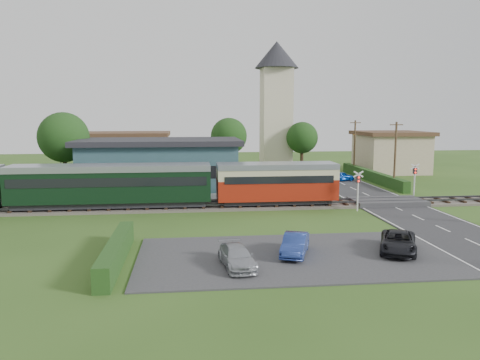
{
  "coord_description": "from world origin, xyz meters",
  "views": [
    {
      "loc": [
        -7.15,
        -36.32,
        7.75
      ],
      "look_at": [
        -2.68,
        4.0,
        2.05
      ],
      "focal_mm": 35.0,
      "sensor_mm": 36.0,
      "label": 1
    }
  ],
  "objects": [
    {
      "name": "ground",
      "position": [
        0.0,
        0.0,
        0.0
      ],
      "size": [
        120.0,
        120.0,
        0.0
      ],
      "primitive_type": "plane",
      "color": "#2D4C19"
    },
    {
      "name": "railway_track",
      "position": [
        0.0,
        2.0,
        0.11
      ],
      "size": [
        76.0,
        3.2,
        0.49
      ],
      "color": "#4C443D",
      "rests_on": "ground"
    },
    {
      "name": "road",
      "position": [
        10.0,
        0.0,
        0.03
      ],
      "size": [
        6.0,
        70.0,
        0.05
      ],
      "primitive_type": "cube",
      "color": "#28282B",
      "rests_on": "ground"
    },
    {
      "name": "car_park",
      "position": [
        -1.5,
        -12.0,
        0.04
      ],
      "size": [
        17.0,
        9.0,
        0.08
      ],
      "primitive_type": "cube",
      "color": "#333335",
      "rests_on": "ground"
    },
    {
      "name": "crossing_deck",
      "position": [
        10.0,
        2.0,
        0.23
      ],
      "size": [
        6.2,
        3.4,
        0.45
      ],
      "primitive_type": "cube",
      "color": "#333335",
      "rests_on": "ground"
    },
    {
      "name": "platform",
      "position": [
        -10.0,
        5.2,
        0.23
      ],
      "size": [
        30.0,
        3.0,
        0.45
      ],
      "primitive_type": "cube",
      "color": "gray",
      "rests_on": "ground"
    },
    {
      "name": "equipment_hut",
      "position": [
        -18.0,
        5.2,
        1.75
      ],
      "size": [
        2.3,
        2.3,
        2.55
      ],
      "color": "beige",
      "rests_on": "platform"
    },
    {
      "name": "station_building",
      "position": [
        -10.0,
        10.99,
        2.69
      ],
      "size": [
        16.0,
        9.0,
        5.3
      ],
      "color": "#2E5255",
      "rests_on": "ground"
    },
    {
      "name": "train",
      "position": [
        -16.59,
        2.0,
        2.18
      ],
      "size": [
        43.2,
        2.9,
        3.4
      ],
      "color": "#232328",
      "rests_on": "ground"
    },
    {
      "name": "church_tower",
      "position": [
        5.0,
        28.0,
        10.23
      ],
      "size": [
        6.0,
        6.0,
        17.6
      ],
      "color": "beige",
      "rests_on": "ground"
    },
    {
      "name": "house_west",
      "position": [
        -15.0,
        25.0,
        2.79
      ],
      "size": [
        10.8,
        8.8,
        5.5
      ],
      "color": "tan",
      "rests_on": "ground"
    },
    {
      "name": "house_east",
      "position": [
        20.0,
        24.0,
        2.8
      ],
      "size": [
        8.8,
        8.8,
        5.5
      ],
      "color": "tan",
      "rests_on": "ground"
    },
    {
      "name": "hedge_carpark",
      "position": [
        -11.0,
        -12.0,
        0.6
      ],
      "size": [
        0.8,
        9.0,
        1.2
      ],
      "primitive_type": "cube",
      "color": "#193814",
      "rests_on": "ground"
    },
    {
      "name": "hedge_roadside",
      "position": [
        14.2,
        16.0,
        0.6
      ],
      "size": [
        0.8,
        18.0,
        1.2
      ],
      "primitive_type": "cube",
      "color": "#193814",
      "rests_on": "ground"
    },
    {
      "name": "hedge_station",
      "position": [
        -10.0,
        15.5,
        0.65
      ],
      "size": [
        22.0,
        0.8,
        1.3
      ],
      "primitive_type": "cube",
      "color": "#193814",
      "rests_on": "ground"
    },
    {
      "name": "tree_a",
      "position": [
        -20.0,
        14.0,
        5.38
      ],
      "size": [
        5.2,
        5.2,
        8.0
      ],
      "color": "#332316",
      "rests_on": "ground"
    },
    {
      "name": "tree_b",
      "position": [
        -2.0,
        23.0,
        5.02
      ],
      "size": [
        4.6,
        4.6,
        7.34
      ],
      "color": "#332316",
      "rests_on": "ground"
    },
    {
      "name": "tree_c",
      "position": [
        8.0,
        25.0,
        4.65
      ],
      "size": [
        4.2,
        4.2,
        6.78
      ],
      "color": "#332316",
      "rests_on": "ground"
    },
    {
      "name": "utility_pole_c",
      "position": [
        14.2,
        10.0,
        3.63
      ],
      "size": [
        1.4,
        0.22,
        7.0
      ],
      "color": "#473321",
      "rests_on": "ground"
    },
    {
      "name": "utility_pole_d",
      "position": [
        14.2,
        22.0,
        3.63
      ],
      "size": [
        1.4,
        0.22,
        7.0
      ],
      "color": "#473321",
      "rests_on": "ground"
    },
    {
      "name": "crossing_signal_near",
      "position": [
        6.4,
        -0.41,
        2.14
      ],
      "size": [
        0.84,
        0.28,
        3.28
      ],
      "color": "silver",
      "rests_on": "ground"
    },
    {
      "name": "crossing_signal_far",
      "position": [
        13.6,
        4.39,
        2.14
      ],
      "size": [
        0.84,
        0.28,
        3.28
      ],
      "color": "silver",
      "rests_on": "ground"
    },
    {
      "name": "streetlamp_west",
      "position": [
        -22.0,
        20.0,
        3.04
      ],
      "size": [
        0.3,
        0.3,
        5.15
      ],
      "color": "#3F3F47",
      "rests_on": "ground"
    },
    {
      "name": "streetlamp_east",
      "position": [
        16.0,
        27.0,
        3.04
      ],
      "size": [
        0.3,
        0.3,
        5.15
      ],
      "color": "#3F3F47",
      "rests_on": "ground"
    },
    {
      "name": "car_on_road",
      "position": [
        10.53,
        16.07,
        0.6
      ],
      "size": [
        3.49,
        2.37,
        1.1
      ],
      "primitive_type": "imported",
      "rotation": [
        0.0,
        0.0,
        1.93
      ],
      "color": "#063AA8",
      "rests_on": "road"
    },
    {
      "name": "car_park_blue",
      "position": [
        -1.38,
        -11.79,
        0.66
      ],
      "size": [
        2.37,
        3.74,
        1.16
      ],
      "primitive_type": "imported",
      "rotation": [
        0.0,
        0.0,
        -0.35
      ],
      "color": "navy",
      "rests_on": "car_park"
    },
    {
      "name": "car_park_silver",
      "position": [
        -4.79,
        -13.55,
        0.61
      ],
      "size": [
        1.93,
        3.8,
        1.06
      ],
      "primitive_type": "imported",
      "rotation": [
        0.0,
        0.0,
        0.13
      ],
      "color": "#999BA3",
      "rests_on": "car_park"
    },
    {
      "name": "car_park_dark",
      "position": [
        4.5,
        -11.94,
        0.65
      ],
      "size": [
        3.43,
        4.52,
        1.14
      ],
      "primitive_type": "imported",
      "rotation": [
        0.0,
        0.0,
        -0.43
      ],
      "color": "black",
      "rests_on": "car_park"
    },
    {
      "name": "pedestrian_near",
      "position": [
        -3.64,
        5.1,
        1.24
      ],
      "size": [
        0.66,
        0.54,
        1.58
      ],
      "primitive_type": "imported",
      "rotation": [
        0.0,
        0.0,
        3.46
      ],
      "color": "gray",
      "rests_on": "platform"
    },
    {
      "name": "pedestrian_far",
      "position": [
        -17.33,
        5.33,
        1.37
      ],
      "size": [
        0.79,
        0.96,
        1.84
      ],
      "primitive_type": "imported",
      "rotation": [
        0.0,
        0.0,
        1.67
      ],
      "color": "gray",
      "rests_on": "platform"
    }
  ]
}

